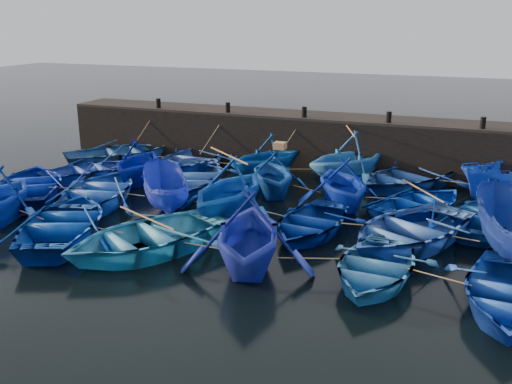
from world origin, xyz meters
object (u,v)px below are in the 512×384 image
(boat_8, at_px, (193,176))
(boat_13, at_px, (31,185))
(wooden_crate, at_px, (280,146))
(boat_0, at_px, (119,152))

(boat_8, distance_m, boat_13, 6.69)
(boat_13, relative_size, wooden_crate, 11.50)
(boat_0, relative_size, boat_13, 0.98)
(boat_8, bearing_deg, boat_0, 133.07)
(boat_8, bearing_deg, wooden_crate, -15.74)
(boat_0, height_order, wooden_crate, wooden_crate)
(wooden_crate, bearing_deg, boat_8, -175.02)
(boat_0, distance_m, boat_13, 6.35)
(boat_13, xyz_separation_m, wooden_crate, (9.55, 3.90, 1.61))
(wooden_crate, bearing_deg, boat_0, 165.62)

